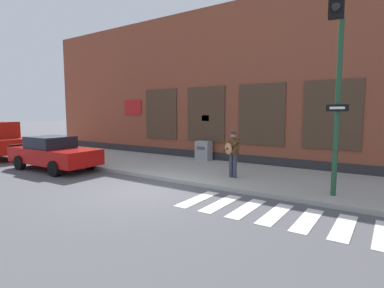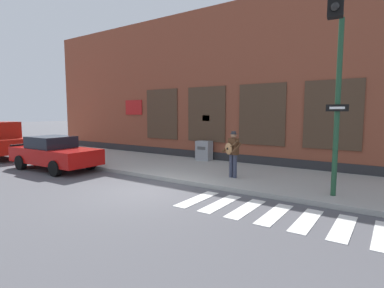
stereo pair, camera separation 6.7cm
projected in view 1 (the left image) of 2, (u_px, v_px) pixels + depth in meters
name	position (u px, v px, depth m)	size (l,w,h in m)	color
ground_plane	(147.00, 191.00, 10.03)	(160.00, 160.00, 0.00)	#4C4C51
sidewalk	(207.00, 170.00, 13.19)	(28.00, 4.82, 0.15)	#9E9E99
building_backdrop	(249.00, 88.00, 16.41)	(28.00, 4.06, 7.97)	brown
crosswalk	(275.00, 214.00, 7.73)	(5.20, 1.90, 0.01)	silver
red_car	(54.00, 153.00, 13.71)	(4.65, 2.08, 1.53)	#B20F0C
busker	(232.00, 151.00, 11.31)	(0.72, 0.66, 1.76)	#33384C
traffic_light	(337.00, 66.00, 7.64)	(0.71, 2.93, 5.31)	#1E472D
utility_box	(204.00, 151.00, 15.52)	(0.78, 0.54, 1.00)	gray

